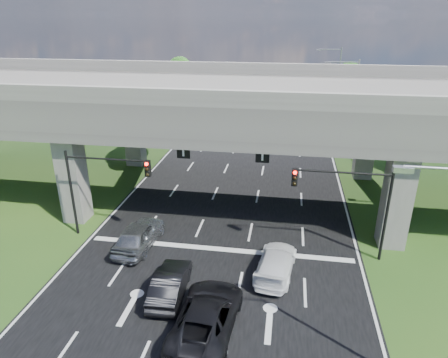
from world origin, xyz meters
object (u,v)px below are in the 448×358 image
(car_silver, at_px, (139,235))
(car_white, at_px, (276,263))
(signal_left, at_px, (100,180))
(car_trailing, at_px, (207,316))
(signal_right, at_px, (351,196))
(streetlight_far, at_px, (350,101))
(car_dark, at_px, (170,283))
(streetlight_beyond, at_px, (335,79))

(car_silver, relative_size, car_white, 1.02)
(signal_left, distance_m, car_white, 12.30)
(car_white, xyz_separation_m, car_trailing, (-3.04, -5.07, 0.10))
(car_trailing, bearing_deg, car_white, -117.48)
(car_silver, bearing_deg, car_white, 173.67)
(signal_right, relative_size, streetlight_far, 0.60)
(signal_right, distance_m, car_trailing, 10.90)
(car_dark, height_order, car_trailing, car_trailing)
(streetlight_far, xyz_separation_m, car_white, (-6.38, -22.51, -5.10))
(signal_left, relative_size, streetlight_beyond, 0.60)
(car_dark, bearing_deg, streetlight_beyond, -108.74)
(streetlight_far, relative_size, car_trailing, 1.71)
(signal_right, xyz_separation_m, car_dark, (-9.59, -5.31, -3.42))
(signal_right, distance_m, streetlight_far, 20.25)
(car_dark, distance_m, car_trailing, 3.30)
(streetlight_far, bearing_deg, car_trailing, -108.84)
(streetlight_far, bearing_deg, car_white, -105.81)
(car_white, height_order, car_trailing, car_trailing)
(car_silver, height_order, car_white, car_silver)
(car_dark, relative_size, car_trailing, 0.76)
(signal_left, relative_size, car_white, 1.22)
(signal_left, bearing_deg, car_trailing, -41.48)
(signal_right, bearing_deg, car_dark, -151.01)
(signal_right, relative_size, car_dark, 1.35)
(signal_right, height_order, car_white, signal_right)
(streetlight_far, xyz_separation_m, streetlight_beyond, (0.00, 16.00, 0.00))
(car_white, bearing_deg, car_silver, -2.52)
(car_dark, bearing_deg, signal_right, -153.75)
(car_silver, distance_m, car_dark, 5.51)
(streetlight_beyond, relative_size, car_dark, 2.24)
(car_dark, bearing_deg, streetlight_far, -117.80)
(signal_left, relative_size, car_silver, 1.20)
(car_silver, height_order, car_trailing, car_silver)
(streetlight_beyond, bearing_deg, car_silver, -112.36)
(car_white, bearing_deg, streetlight_far, -98.65)
(signal_right, bearing_deg, car_silver, -175.84)
(streetlight_far, xyz_separation_m, car_dark, (-11.86, -25.37, -5.08))
(streetlight_beyond, distance_m, car_white, 39.37)
(streetlight_far, bearing_deg, signal_right, -96.47)
(streetlight_beyond, distance_m, car_trailing, 44.87)
(car_silver, relative_size, car_dark, 1.12)
(streetlight_beyond, xyz_separation_m, car_trailing, (-9.41, -43.58, -5.00))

